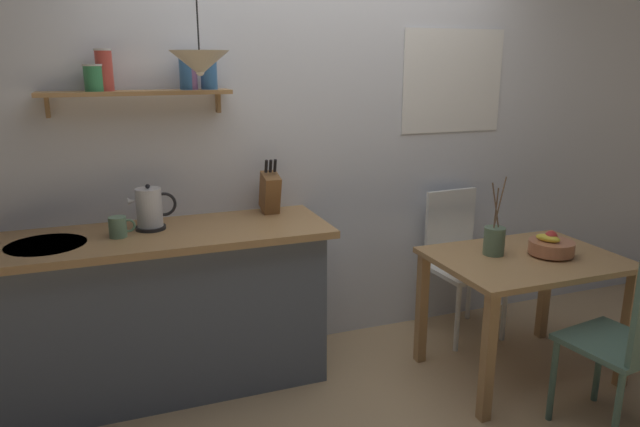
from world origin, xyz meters
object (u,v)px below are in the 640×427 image
(fruit_bowl, at_px, (551,246))
(pendant_lamp, at_px, (200,63))
(dining_chair_near, at_px, (632,336))
(twig_vase, at_px, (494,240))
(knife_block, at_px, (270,192))
(dining_table, at_px, (524,275))
(coffee_mug_by_sink, at_px, (118,227))
(dining_chair_far, at_px, (459,255))
(electric_kettle, at_px, (150,209))

(fruit_bowl, relative_size, pendant_lamp, 0.53)
(dining_chair_near, bearing_deg, twig_vase, 106.19)
(fruit_bowl, bearing_deg, knife_block, 152.20)
(dining_table, bearing_deg, coffee_mug_by_sink, 166.18)
(pendant_lamp, bearing_deg, dining_table, -14.55)
(twig_vase, bearing_deg, coffee_mug_by_sink, 167.77)
(fruit_bowl, relative_size, twig_vase, 0.56)
(fruit_bowl, height_order, coffee_mug_by_sink, coffee_mug_by_sink)
(dining_chair_near, relative_size, dining_chair_far, 1.02)
(twig_vase, bearing_deg, electric_kettle, 164.03)
(fruit_bowl, bearing_deg, pendant_lamp, 165.51)
(fruit_bowl, relative_size, coffee_mug_by_sink, 1.88)
(dining_table, distance_m, fruit_bowl, 0.22)
(pendant_lamp, bearing_deg, twig_vase, -12.59)
(dining_chair_far, relative_size, fruit_bowl, 3.84)
(pendant_lamp, bearing_deg, coffee_mug_by_sink, 169.04)
(dining_table, bearing_deg, twig_vase, 147.93)
(fruit_bowl, bearing_deg, dining_chair_far, 102.80)
(dining_chair_near, xyz_separation_m, electric_kettle, (-2.04, 1.29, 0.49))
(twig_vase, bearing_deg, pendant_lamp, 167.41)
(dining_table, height_order, knife_block, knife_block)
(knife_block, bearing_deg, dining_table, -29.14)
(knife_block, bearing_deg, fruit_bowl, -27.80)
(dining_chair_far, distance_m, fruit_bowl, 0.72)
(dining_chair_near, relative_size, twig_vase, 2.18)
(dining_table, distance_m, electric_kettle, 2.10)
(dining_chair_far, xyz_separation_m, knife_block, (-1.27, 0.09, 0.52))
(coffee_mug_by_sink, bearing_deg, knife_block, 12.53)
(dining_chair_far, bearing_deg, fruit_bowl, -77.20)
(dining_chair_near, height_order, knife_block, knife_block)
(twig_vase, height_order, pendant_lamp, pendant_lamp)
(knife_block, xyz_separation_m, pendant_lamp, (-0.41, -0.27, 0.73))
(pendant_lamp, bearing_deg, fruit_bowl, -14.49)
(fruit_bowl, xyz_separation_m, electric_kettle, (-2.11, 0.65, 0.25))
(fruit_bowl, bearing_deg, dining_chair_near, -95.90)
(dining_chair_far, height_order, coffee_mug_by_sink, coffee_mug_by_sink)
(electric_kettle, bearing_deg, pendant_lamp, -32.70)
(dining_table, height_order, pendant_lamp, pendant_lamp)
(dining_table, xyz_separation_m, twig_vase, (-0.15, 0.10, 0.19))
(dining_table, xyz_separation_m, fruit_bowl, (0.14, -0.03, 0.17))
(dining_chair_near, relative_size, fruit_bowl, 3.93)
(electric_kettle, xyz_separation_m, pendant_lamp, (0.27, -0.17, 0.75))
(fruit_bowl, distance_m, knife_block, 1.63)
(fruit_bowl, distance_m, coffee_mug_by_sink, 2.35)
(dining_chair_near, xyz_separation_m, dining_chair_far, (-0.08, 1.30, -0.01))
(twig_vase, relative_size, electric_kettle, 1.81)
(dining_chair_near, relative_size, electric_kettle, 3.95)
(electric_kettle, distance_m, knife_block, 0.69)
(twig_vase, relative_size, coffee_mug_by_sink, 3.38)
(dining_chair_near, bearing_deg, dining_table, 96.04)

